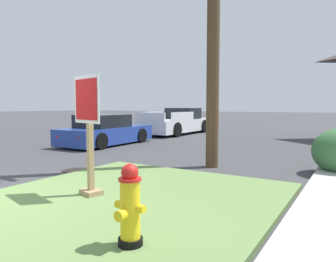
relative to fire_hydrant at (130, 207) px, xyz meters
The scene contains 6 objects.
grass_corner_patch 1.92m from the fire_hydrant, 128.60° to the left, with size 4.71×4.94×0.08m, color #668447.
fire_hydrant is the anchor object (origin of this frame).
stop_sign 2.26m from the fire_hydrant, 146.69° to the left, with size 0.78×0.36×2.04m.
manhole_cover 4.72m from the fire_hydrant, 144.64° to the left, with size 0.70×0.70×0.02m, color black.
parked_sedan_blue 9.85m from the fire_hydrant, 134.16° to the left, with size 1.98×4.28×1.25m.
pickup_truck_white 14.72m from the fire_hydrant, 117.67° to the left, with size 2.14×5.40×1.48m.
Camera 1 is at (5.17, -2.40, 1.61)m, focal length 33.53 mm.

